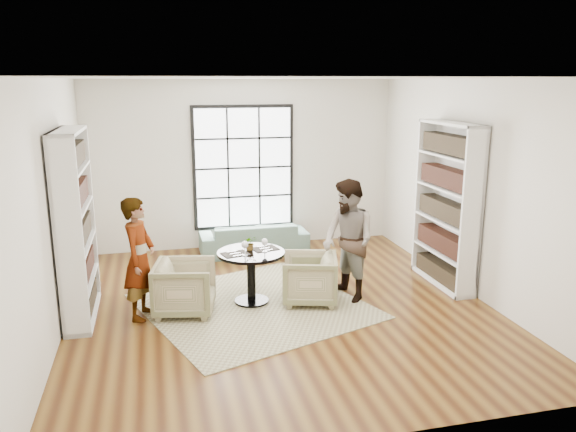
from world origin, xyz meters
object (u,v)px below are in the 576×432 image
object	(u,v)px
person_right	(348,241)
wine_glass_left	(245,245)
wine_glass_right	(265,242)
armchair_right	(309,279)
person_left	(139,259)
sofa	(254,238)
flower_centerpiece	(250,243)
pedestal_table	(251,266)
armchair_left	(185,288)

from	to	relation	value
person_right	wine_glass_left	world-z (taller)	person_right
wine_glass_right	armchair_right	bearing A→B (deg)	-10.21
person_right	person_left	bearing A→B (deg)	-107.30
armchair_right	wine_glass_left	bearing A→B (deg)	-74.97
wine_glass_left	wine_glass_right	xyz separation A→B (m)	(0.28, 0.09, -0.01)
sofa	person_right	size ratio (longest dim) A/B	1.11
armchair_right	wine_glass_left	distance (m)	1.03
armchair_right	flower_centerpiece	world-z (taller)	flower_centerpiece
person_right	armchair_right	bearing A→B (deg)	-106.79
sofa	wine_glass_right	size ratio (longest dim) A/B	9.94
pedestal_table	armchair_left	world-z (taller)	pedestal_table
armchair_right	flower_centerpiece	xyz separation A→B (m)	(-0.77, 0.24, 0.49)
person_left	person_right	distance (m)	2.78
sofa	armchair_left	distance (m)	2.73
armchair_left	armchair_right	xyz separation A→B (m)	(1.68, -0.02, -0.01)
sofa	person_right	world-z (taller)	person_right
flower_centerpiece	person_left	bearing A→B (deg)	-171.45
wine_glass_right	wine_glass_left	bearing A→B (deg)	-161.75
wine_glass_left	sofa	bearing A→B (deg)	77.19
armchair_right	person_right	bearing A→B (deg)	105.90
person_left	wine_glass_left	distance (m)	1.35
sofa	armchair_right	bearing A→B (deg)	97.83
pedestal_table	wine_glass_left	world-z (taller)	wine_glass_left
wine_glass_right	flower_centerpiece	world-z (taller)	flower_centerpiece
sofa	flower_centerpiece	world-z (taller)	flower_centerpiece
wine_glass_left	wine_glass_right	world-z (taller)	wine_glass_left
armchair_left	flower_centerpiece	bearing A→B (deg)	-64.89
pedestal_table	armchair_right	world-z (taller)	pedestal_table
armchair_left	person_left	bearing A→B (deg)	101.51
armchair_right	wine_glass_left	size ratio (longest dim) A/B	3.71
pedestal_table	flower_centerpiece	size ratio (longest dim) A/B	4.54
armchair_left	person_left	world-z (taller)	person_left
sofa	armchair_left	bearing A→B (deg)	60.47
armchair_left	armchair_right	bearing A→B (deg)	-79.32
wine_glass_left	flower_centerpiece	bearing A→B (deg)	64.64
person_left	armchair_right	bearing A→B (deg)	-71.26
sofa	flower_centerpiece	distance (m)	2.27
wine_glass_left	pedestal_table	bearing A→B (deg)	54.78
pedestal_table	wine_glass_right	xyz separation A→B (m)	(0.18, -0.06, 0.33)
armchair_left	wine_glass_right	world-z (taller)	wine_glass_right
armchair_right	wine_glass_left	xyz separation A→B (m)	(-0.88, 0.01, 0.54)
person_right	wine_glass_left	xyz separation A→B (m)	(-1.43, 0.01, 0.03)
armchair_right	wine_glass_right	xyz separation A→B (m)	(-0.60, 0.11, 0.53)
person_left	flower_centerpiece	world-z (taller)	person_left
pedestal_table	sofa	world-z (taller)	pedestal_table
armchair_left	wine_glass_right	size ratio (longest dim) A/B	4.07
pedestal_table	person_left	xyz separation A→B (m)	(-1.45, -0.14, 0.26)
sofa	person_left	bearing A→B (deg)	51.39
flower_centerpiece	armchair_right	bearing A→B (deg)	-17.49
wine_glass_right	flower_centerpiece	distance (m)	0.22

